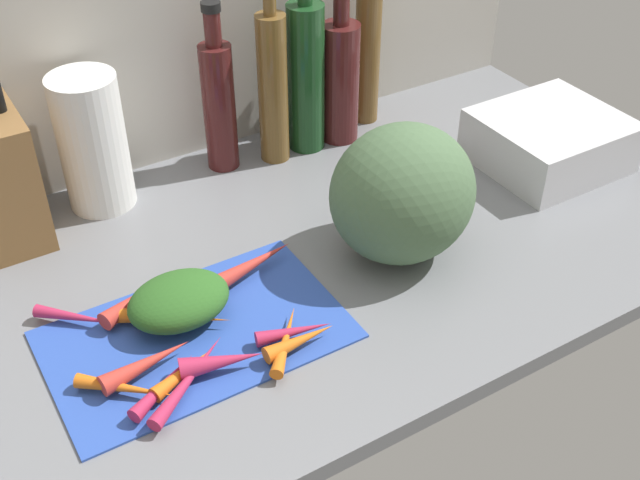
{
  "coord_description": "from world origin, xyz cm",
  "views": [
    {
      "loc": [
        -40.62,
        -92.3,
        82.03
      ],
      "look_at": [
        9.39,
        -9.77,
        8.31
      ],
      "focal_mm": 44.92,
      "sensor_mm": 36.0,
      "label": 1
    }
  ],
  "objects_px": {
    "carrot_1": "(126,388)",
    "carrot_8": "(76,316)",
    "cutting_board": "(196,334)",
    "carrot_12": "(130,302)",
    "carrot_5": "(286,340)",
    "dish_rack": "(550,140)",
    "winter_squash": "(402,194)",
    "bottle_0": "(219,102)",
    "carrot_9": "(189,379)",
    "bottle_4": "(368,50)",
    "carrot_3": "(300,340)",
    "bottle_3": "(340,79)",
    "carrot_7": "(147,363)",
    "bottle_2": "(306,76)",
    "carrot_10": "(294,332)",
    "carrot_11": "(184,372)",
    "carrot_6": "(164,385)",
    "carrot_2": "(222,362)",
    "bottle_1": "(273,87)",
    "carrot_4": "(173,318)",
    "paper_towel_roll": "(93,143)"
  },
  "relations": [
    {
      "from": "carrot_11",
      "to": "carrot_2",
      "type": "bearing_deg",
      "value": -14.86
    },
    {
      "from": "bottle_1",
      "to": "bottle_2",
      "type": "distance_m",
      "value": 0.07
    },
    {
      "from": "winter_squash",
      "to": "carrot_10",
      "type": "bearing_deg",
      "value": -159.48
    },
    {
      "from": "cutting_board",
      "to": "carrot_7",
      "type": "xyz_separation_m",
      "value": [
        -0.09,
        -0.04,
        0.02
      ]
    },
    {
      "from": "carrot_10",
      "to": "bottle_1",
      "type": "bearing_deg",
      "value": 64.33
    },
    {
      "from": "carrot_2",
      "to": "bottle_4",
      "type": "relative_size",
      "value": 0.31
    },
    {
      "from": "carrot_6",
      "to": "carrot_8",
      "type": "distance_m",
      "value": 0.2
    },
    {
      "from": "carrot_9",
      "to": "bottle_2",
      "type": "xyz_separation_m",
      "value": [
        0.46,
        0.47,
        0.13
      ]
    },
    {
      "from": "carrot_3",
      "to": "carrot_12",
      "type": "height_order",
      "value": "carrot_12"
    },
    {
      "from": "carrot_1",
      "to": "bottle_2",
      "type": "distance_m",
      "value": 0.71
    },
    {
      "from": "carrot_7",
      "to": "bottle_3",
      "type": "height_order",
      "value": "bottle_3"
    },
    {
      "from": "carrot_9",
      "to": "carrot_12",
      "type": "xyz_separation_m",
      "value": [
        -0.01,
        0.18,
        0.0
      ]
    },
    {
      "from": "winter_squash",
      "to": "bottle_0",
      "type": "height_order",
      "value": "bottle_0"
    },
    {
      "from": "bottle_0",
      "to": "bottle_4",
      "type": "relative_size",
      "value": 0.86
    },
    {
      "from": "bottle_0",
      "to": "bottle_2",
      "type": "distance_m",
      "value": 0.18
    },
    {
      "from": "carrot_6",
      "to": "paper_towel_roll",
      "type": "height_order",
      "value": "paper_towel_roll"
    },
    {
      "from": "carrot_5",
      "to": "dish_rack",
      "type": "xyz_separation_m",
      "value": [
        0.68,
        0.18,
        0.03
      ]
    },
    {
      "from": "carrot_5",
      "to": "carrot_12",
      "type": "relative_size",
      "value": 1.3
    },
    {
      "from": "carrot_9",
      "to": "bottle_0",
      "type": "distance_m",
      "value": 0.58
    },
    {
      "from": "carrot_2",
      "to": "bottle_1",
      "type": "height_order",
      "value": "bottle_1"
    },
    {
      "from": "winter_squash",
      "to": "carrot_7",
      "type": "bearing_deg",
      "value": -174.02
    },
    {
      "from": "carrot_8",
      "to": "bottle_4",
      "type": "distance_m",
      "value": 0.79
    },
    {
      "from": "winter_squash",
      "to": "carrot_12",
      "type": "bearing_deg",
      "value": 169.14
    },
    {
      "from": "carrot_3",
      "to": "winter_squash",
      "type": "height_order",
      "value": "winter_squash"
    },
    {
      "from": "winter_squash",
      "to": "carrot_9",
      "type": "bearing_deg",
      "value": -166.53
    },
    {
      "from": "carrot_9",
      "to": "carrot_11",
      "type": "height_order",
      "value": "same"
    },
    {
      "from": "winter_squash",
      "to": "bottle_1",
      "type": "height_order",
      "value": "bottle_1"
    },
    {
      "from": "carrot_7",
      "to": "bottle_0",
      "type": "xyz_separation_m",
      "value": [
        0.33,
        0.44,
        0.11
      ]
    },
    {
      "from": "carrot_3",
      "to": "carrot_11",
      "type": "relative_size",
      "value": 1.03
    },
    {
      "from": "bottle_2",
      "to": "carrot_7",
      "type": "bearing_deg",
      "value": -139.93
    },
    {
      "from": "winter_squash",
      "to": "bottle_2",
      "type": "height_order",
      "value": "bottle_2"
    },
    {
      "from": "carrot_10",
      "to": "carrot_11",
      "type": "height_order",
      "value": "same"
    },
    {
      "from": "carrot_6",
      "to": "bottle_2",
      "type": "xyz_separation_m",
      "value": [
        0.5,
        0.47,
        0.13
      ]
    },
    {
      "from": "winter_squash",
      "to": "carrot_8",
      "type": "bearing_deg",
      "value": 168.75
    },
    {
      "from": "carrot_4",
      "to": "carrot_10",
      "type": "distance_m",
      "value": 0.18
    },
    {
      "from": "carrot_2",
      "to": "carrot_10",
      "type": "xyz_separation_m",
      "value": [
        0.12,
        0.0,
        -0.0
      ]
    },
    {
      "from": "dish_rack",
      "to": "carrot_4",
      "type": "bearing_deg",
      "value": -175.92
    },
    {
      "from": "bottle_2",
      "to": "carrot_12",
      "type": "bearing_deg",
      "value": -148.57
    },
    {
      "from": "carrot_2",
      "to": "carrot_5",
      "type": "distance_m",
      "value": 0.1
    },
    {
      "from": "carrot_2",
      "to": "carrot_6",
      "type": "xyz_separation_m",
      "value": [
        -0.08,
        0.01,
        -0.01
      ]
    },
    {
      "from": "bottle_0",
      "to": "bottle_4",
      "type": "height_order",
      "value": "bottle_4"
    },
    {
      "from": "carrot_1",
      "to": "carrot_8",
      "type": "xyz_separation_m",
      "value": [
        -0.01,
        0.17,
        -0.0
      ]
    },
    {
      "from": "carrot_3",
      "to": "dish_rack",
      "type": "xyz_separation_m",
      "value": [
        0.66,
        0.19,
        0.03
      ]
    },
    {
      "from": "bottle_0",
      "to": "bottle_3",
      "type": "xyz_separation_m",
      "value": [
        0.25,
        -0.03,
        -0.01
      ]
    },
    {
      "from": "carrot_3",
      "to": "bottle_3",
      "type": "bearing_deg",
      "value": 52.45
    },
    {
      "from": "carrot_1",
      "to": "carrot_5",
      "type": "distance_m",
      "value": 0.23
    },
    {
      "from": "cutting_board",
      "to": "carrot_12",
      "type": "bearing_deg",
      "value": 123.89
    },
    {
      "from": "carrot_5",
      "to": "carrot_9",
      "type": "relative_size",
      "value": 0.78
    },
    {
      "from": "carrot_3",
      "to": "carrot_6",
      "type": "height_order",
      "value": "carrot_3"
    },
    {
      "from": "cutting_board",
      "to": "dish_rack",
      "type": "height_order",
      "value": "dish_rack"
    }
  ]
}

